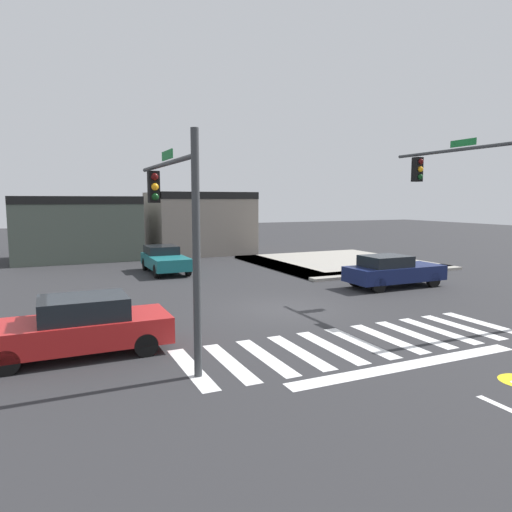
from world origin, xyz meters
The scene contains 9 objects.
ground_plane centered at (0.00, 0.00, 0.00)m, with size 120.00×120.00×0.00m, color #2B2B2D.
crosswalk_near centered at (0.00, -4.50, 0.00)m, with size 10.34×3.07×0.01m.
curb_corner_northeast centered at (8.49, 9.42, 0.07)m, with size 10.00×10.60×0.15m.
storefront_row centered at (-1.57, 19.05, 2.23)m, with size 16.29×6.43×4.59m.
traffic_signal_southeast centered at (5.50, -3.36, 4.34)m, with size 0.32×5.91×6.20m.
traffic_signal_southwest centered at (-4.95, -3.07, 3.81)m, with size 0.32×5.61×5.59m.
car_teal centered at (-1.99, 10.55, 0.74)m, with size 1.91×4.36×1.43m.
car_navy centered at (6.59, 1.80, 0.76)m, with size 4.68×1.84×1.50m.
car_red centered at (-7.33, -2.33, 0.76)m, with size 4.70×1.88×1.54m.
Camera 1 is at (-8.01, -14.97, 4.03)m, focal length 32.68 mm.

